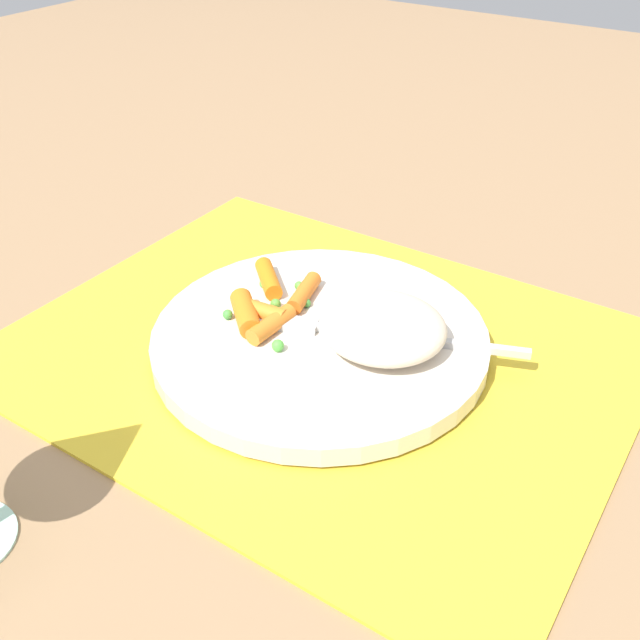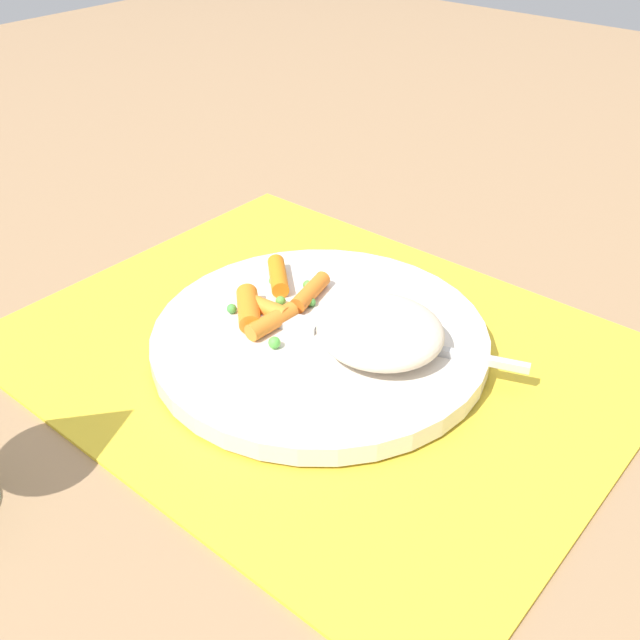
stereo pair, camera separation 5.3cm
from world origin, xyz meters
The scene contains 7 objects.
ground_plane centered at (0.00, 0.00, 0.00)m, with size 2.40×2.40×0.00m, color #997551.
placemat centered at (0.00, 0.00, 0.00)m, with size 0.46×0.37×0.01m, color gold.
plate centered at (0.00, 0.00, 0.01)m, with size 0.26×0.26×0.02m, color silver.
rice_mound centered at (-0.05, -0.01, 0.04)m, with size 0.10×0.09×0.03m, color beige.
carrot_portion centered at (0.05, 0.00, 0.03)m, with size 0.07×0.10×0.02m.
pea_scatter centered at (0.05, -0.01, 0.03)m, with size 0.09×0.09×0.01m.
fork centered at (-0.03, -0.01, 0.02)m, with size 0.19×0.08×0.01m.
Camera 2 is at (-0.30, 0.35, 0.35)m, focal length 41.60 mm.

